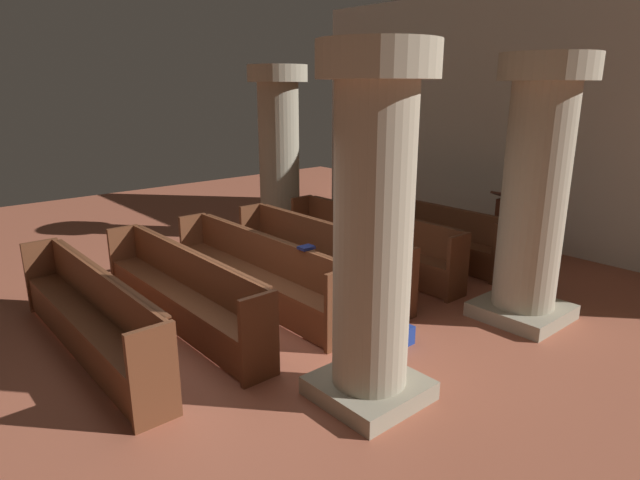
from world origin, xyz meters
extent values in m
plane|color=#AD5B42|center=(0.00, 0.00, 0.00)|extent=(19.20, 19.20, 0.00)
cube|color=silver|center=(0.00, 6.08, 2.25)|extent=(10.00, 0.16, 4.50)
cube|color=brown|center=(-0.68, 3.98, 0.43)|extent=(3.29, 0.38, 0.05)
cube|color=brown|center=(-0.68, 4.15, 0.69)|extent=(3.29, 0.04, 0.47)
cube|color=brown|center=(-0.68, 4.19, 0.91)|extent=(3.16, 0.06, 0.02)
cube|color=brown|center=(-2.35, 3.98, 0.46)|extent=(0.06, 0.44, 0.92)
cube|color=brown|center=(1.00, 3.98, 0.46)|extent=(0.06, 0.44, 0.92)
cube|color=brown|center=(-0.68, 3.80, 0.21)|extent=(3.29, 0.03, 0.39)
cube|color=brown|center=(-0.68, 2.90, 0.43)|extent=(3.29, 0.38, 0.05)
cube|color=brown|center=(-0.68, 3.06, 0.69)|extent=(3.29, 0.04, 0.47)
cube|color=brown|center=(-0.68, 3.11, 0.91)|extent=(3.16, 0.06, 0.02)
cube|color=brown|center=(-2.35, 2.90, 0.46)|extent=(0.06, 0.44, 0.92)
cube|color=brown|center=(1.00, 2.90, 0.46)|extent=(0.06, 0.44, 0.92)
cube|color=brown|center=(-0.68, 2.72, 0.21)|extent=(3.29, 0.03, 0.39)
cube|color=brown|center=(-0.68, 1.81, 0.43)|extent=(3.29, 0.38, 0.05)
cube|color=brown|center=(-0.68, 1.98, 0.69)|extent=(3.29, 0.04, 0.47)
cube|color=brown|center=(-0.68, 2.03, 0.91)|extent=(3.16, 0.06, 0.02)
cube|color=brown|center=(-2.35, 1.81, 0.46)|extent=(0.06, 0.44, 0.92)
cube|color=brown|center=(1.00, 1.81, 0.46)|extent=(0.06, 0.44, 0.92)
cube|color=brown|center=(-0.68, 1.64, 0.21)|extent=(3.29, 0.03, 0.39)
cube|color=brown|center=(-0.68, 0.73, 0.43)|extent=(3.29, 0.38, 0.05)
cube|color=brown|center=(-0.68, 0.90, 0.69)|extent=(3.29, 0.04, 0.47)
cube|color=brown|center=(-0.68, 0.95, 0.91)|extent=(3.16, 0.06, 0.02)
cube|color=brown|center=(-2.35, 0.73, 0.46)|extent=(0.06, 0.44, 0.92)
cube|color=brown|center=(1.00, 0.73, 0.46)|extent=(0.06, 0.44, 0.92)
cube|color=brown|center=(-0.68, 0.56, 0.21)|extent=(3.29, 0.03, 0.39)
cube|color=brown|center=(-0.68, -0.35, 0.43)|extent=(3.29, 0.38, 0.05)
cube|color=brown|center=(-0.68, -0.18, 0.69)|extent=(3.29, 0.04, 0.47)
cube|color=brown|center=(-0.68, -0.13, 0.91)|extent=(3.16, 0.06, 0.02)
cube|color=brown|center=(-2.35, -0.35, 0.46)|extent=(0.06, 0.44, 0.92)
cube|color=brown|center=(1.00, -0.35, 0.46)|extent=(0.06, 0.44, 0.92)
cube|color=brown|center=(-0.68, -0.52, 0.21)|extent=(3.29, 0.03, 0.39)
cube|color=brown|center=(-0.68, -1.43, 0.43)|extent=(3.29, 0.38, 0.05)
cube|color=brown|center=(-0.68, -1.26, 0.69)|extent=(3.29, 0.04, 0.47)
cube|color=brown|center=(-0.68, -1.22, 0.91)|extent=(3.16, 0.06, 0.02)
cube|color=brown|center=(-2.35, -1.43, 0.46)|extent=(0.06, 0.44, 0.92)
cube|color=brown|center=(1.00, -1.43, 0.46)|extent=(0.06, 0.44, 0.92)
cube|color=brown|center=(-0.68, -1.61, 0.21)|extent=(3.29, 0.03, 0.39)
cube|color=#9F967E|center=(1.90, 3.03, 0.09)|extent=(1.02, 1.02, 0.18)
cylinder|color=#ADA389|center=(1.90, 3.03, 1.53)|extent=(0.76, 0.76, 2.71)
cylinder|color=#B6AB90|center=(1.90, 3.03, 3.04)|extent=(1.09, 1.09, 0.30)
cube|color=#9F967E|center=(-3.20, 3.04, 0.09)|extent=(1.02, 1.02, 0.18)
cylinder|color=#ADA389|center=(-3.20, 3.04, 1.53)|extent=(0.76, 0.76, 2.71)
cylinder|color=#B6AB90|center=(-3.20, 3.04, 3.04)|extent=(1.09, 1.09, 0.30)
cube|color=#9F967E|center=(1.90, 0.27, 0.09)|extent=(0.94, 0.94, 0.18)
cylinder|color=#ADA389|center=(1.90, 0.27, 1.53)|extent=(0.69, 0.69, 2.71)
cylinder|color=#B6AB90|center=(1.90, 0.27, 3.04)|extent=(1.01, 1.01, 0.30)
cube|color=#492215|center=(0.25, 5.34, 0.03)|extent=(0.45, 0.45, 0.06)
cube|color=#562819|center=(0.25, 5.34, 0.47)|extent=(0.28, 0.28, 0.95)
cube|color=#5B2A1A|center=(0.25, 5.34, 1.01)|extent=(0.48, 0.35, 0.15)
cube|color=navy|center=(0.15, 0.94, 0.94)|extent=(0.14, 0.18, 0.04)
cube|color=navy|center=(1.31, 1.31, 0.11)|extent=(0.37, 0.26, 0.22)
camera|label=1|loc=(4.98, -3.00, 2.85)|focal=30.13mm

